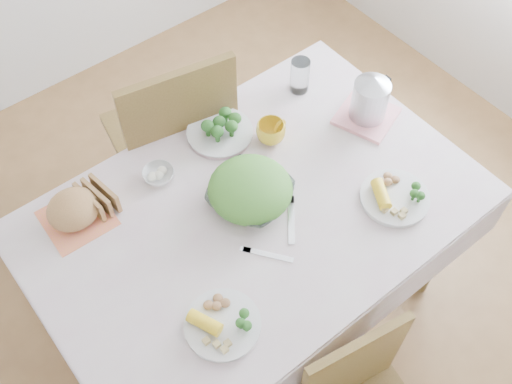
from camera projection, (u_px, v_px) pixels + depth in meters
floor at (255, 305)px, 2.65m from camera, size 3.60×3.60×0.00m
dining_table at (255, 264)px, 2.34m from camera, size 1.40×0.90×0.75m
tablecloth at (255, 210)px, 2.03m from camera, size 1.50×1.00×0.01m
chair_far at (171, 141)px, 2.59m from camera, size 0.55×0.55×1.03m
salad_bowl at (250, 195)px, 2.02m from camera, size 0.34×0.34×0.07m
dinner_plate_left at (223, 325)px, 1.77m from camera, size 0.24×0.24×0.02m
dinner_plate_right at (395, 198)px, 2.04m from camera, size 0.34×0.34×0.02m
broccoli_plate at (220, 133)px, 2.21m from camera, size 0.32×0.32×0.02m
napkin at (77, 218)px, 2.00m from camera, size 0.22×0.22×0.00m
bread_loaf at (73, 209)px, 1.96m from camera, size 0.19×0.18×0.10m
fruit_bowl at (159, 175)px, 2.09m from camera, size 0.12×0.12×0.03m
yellow_mug at (271, 132)px, 2.17m from camera, size 0.12×0.12×0.08m
glass_tumbler at (300, 77)px, 2.31m from camera, size 0.08×0.08×0.14m
pink_tray at (366, 116)px, 2.26m from camera, size 0.26×0.26×0.02m
electric_kettle at (371, 95)px, 2.17m from camera, size 0.16×0.16×0.19m
fork_left at (268, 255)px, 1.92m from camera, size 0.12×0.15×0.00m
fork_right at (291, 220)px, 2.00m from camera, size 0.14×0.16×0.00m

